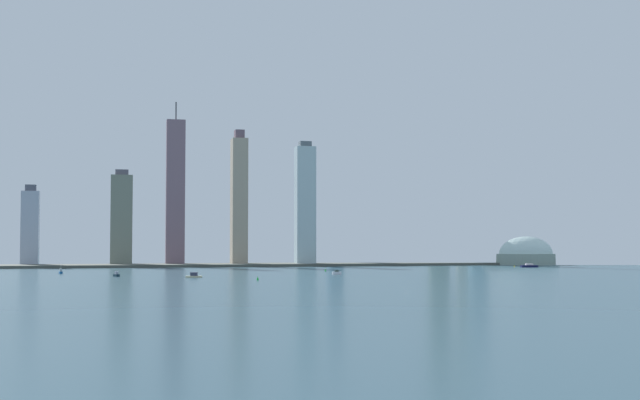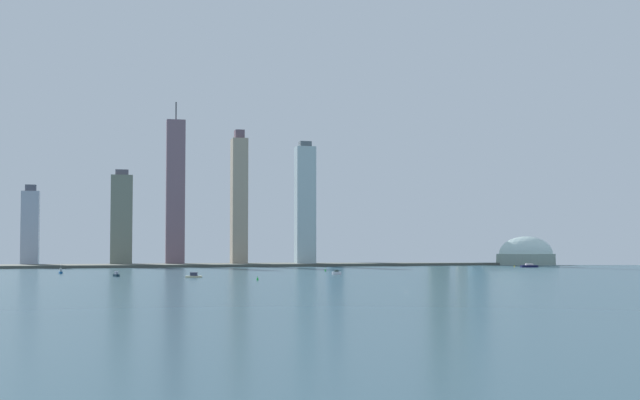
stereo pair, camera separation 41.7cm
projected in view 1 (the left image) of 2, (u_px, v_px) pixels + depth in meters
name	position (u px, v px, depth m)	size (l,w,h in m)	color
ground_plane	(407.00, 290.00, 501.85)	(6000.00, 6000.00, 0.00)	#27424E
waterfront_pier	(267.00, 265.00, 964.45)	(895.06, 62.38, 2.93)	#4B5048
observation_tower	(461.00, 129.00, 1031.04)	(34.22, 34.22, 338.18)	beige
stadium_dome	(520.00, 255.00, 1028.66)	(90.13, 90.13, 56.84)	#91A597
skyscraper_1	(30.00, 228.00, 941.06)	(18.80, 15.10, 90.05)	#A1ACC1
skyscraper_2	(305.00, 205.00, 973.83)	(21.87, 18.16, 141.49)	#ADC4C9
skyscraper_3	(121.00, 220.00, 956.65)	(23.76, 23.54, 107.71)	slate
skyscraper_4	(438.00, 194.00, 1071.92)	(23.60, 12.26, 172.98)	slate
skyscraper_5	(175.00, 193.00, 965.23)	(20.84, 12.00, 185.33)	slate
skyscraper_6	(335.00, 222.00, 1048.36)	(16.93, 18.25, 106.18)	slate
skyscraper_7	(476.00, 218.00, 1091.92)	(21.74, 26.91, 133.22)	#688DA2
skyscraper_8	(239.00, 201.00, 970.20)	(17.31, 23.93, 153.91)	tan
boat_0	(529.00, 266.00, 919.25)	(18.59, 9.63, 3.98)	#0F1339
boat_2	(194.00, 276.00, 667.37)	(13.10, 7.13, 4.08)	beige
boat_3	(337.00, 273.00, 728.85)	(7.64, 2.45, 3.84)	white
boat_4	(116.00, 275.00, 684.60)	(5.31, 8.71, 4.18)	#102836
boat_5	(61.00, 272.00, 744.17)	(3.63, 7.02, 9.58)	#14528F
channel_buoy_0	(514.00, 266.00, 927.25)	(1.37, 1.37, 2.09)	yellow
channel_buoy_1	(258.00, 278.00, 624.06)	(1.85, 1.85, 2.67)	green
channel_buoy_2	(325.00, 270.00, 802.06)	(1.53, 1.53, 2.55)	green
airplane	(338.00, 91.00, 1029.17)	(25.03, 24.66, 7.38)	silver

